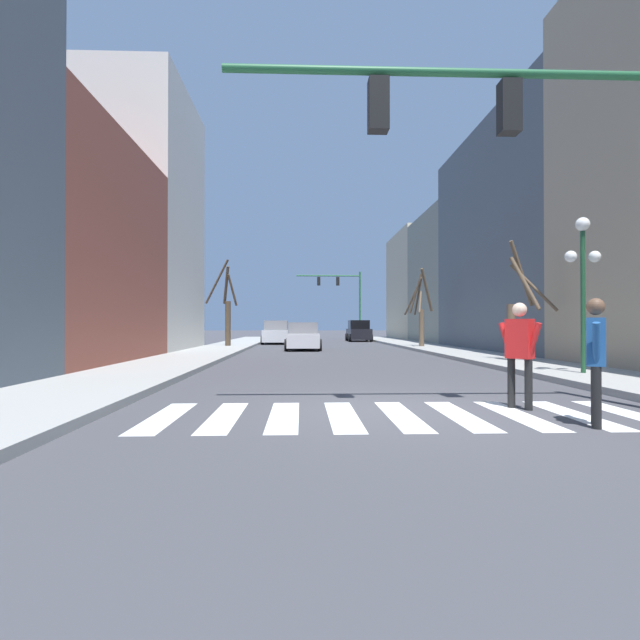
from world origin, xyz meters
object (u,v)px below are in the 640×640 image
at_px(traffic_signal_near, 530,146).
at_px(street_tree_left_far, 227,310).
at_px(traffic_signal_far, 342,291).
at_px(car_parked_right_far, 359,332).
at_px(car_driving_away_lane, 303,337).
at_px(pedestrian_on_right_sidewalk, 520,346).
at_px(street_lamp_right_corner, 583,262).
at_px(street_tree_right_mid, 517,310).
at_px(street_tree_left_near, 421,311).
at_px(car_parked_right_near, 276,333).
at_px(pedestrian_crossing_street, 596,351).

xyz_separation_m(traffic_signal_near, street_tree_left_far, (-8.19, 22.44, -1.96)).
xyz_separation_m(traffic_signal_far, car_parked_right_far, (0.87, -6.47, -3.98)).
distance_m(car_driving_away_lane, street_tree_left_far, 5.44).
distance_m(car_parked_right_far, pedestrian_on_right_sidewalk, 34.55).
distance_m(traffic_signal_near, street_lamp_right_corner, 6.20).
bearing_deg(street_tree_right_mid, street_tree_left_near, 92.63).
bearing_deg(street_tree_right_mid, car_parked_right_far, 96.15).
distance_m(street_lamp_right_corner, street_tree_right_mid, 4.82).
relative_size(street_lamp_right_corner, car_parked_right_far, 0.90).
relative_size(street_tree_left_near, street_tree_right_mid, 1.08).
bearing_deg(street_tree_left_far, car_parked_right_far, 52.66).
xyz_separation_m(car_parked_right_far, street_tree_right_mid, (2.72, -25.27, 1.10)).
height_order(traffic_signal_far, pedestrian_on_right_sidewalk, traffic_signal_far).
bearing_deg(street_tree_left_far, street_lamp_right_corner, -56.04).
bearing_deg(traffic_signal_near, street_tree_right_mid, 67.37).
bearing_deg(car_parked_right_near, street_tree_right_mid, -154.28).
xyz_separation_m(traffic_signal_near, street_lamp_right_corner, (3.66, 4.85, -1.24)).
height_order(traffic_signal_near, pedestrian_crossing_street, traffic_signal_near).
bearing_deg(traffic_signal_far, street_lamp_right_corner, -84.85).
bearing_deg(traffic_signal_far, traffic_signal_near, -90.52).
relative_size(car_parked_right_near, pedestrian_on_right_sidewalk, 2.71).
distance_m(traffic_signal_near, car_parked_right_near, 29.97).
bearing_deg(car_driving_away_lane, street_tree_right_mid, 35.81).
relative_size(car_parked_right_far, pedestrian_on_right_sidewalk, 2.56).
relative_size(pedestrian_crossing_street, street_tree_left_near, 0.38).
bearing_deg(pedestrian_on_right_sidewalk, street_tree_left_near, 133.57).
bearing_deg(street_tree_left_far, pedestrian_on_right_sidewalk, -69.84).
bearing_deg(car_parked_right_far, car_parked_right_near, 129.33).
bearing_deg(pedestrian_crossing_street, street_tree_right_mid, -169.05).
height_order(pedestrian_on_right_sidewalk, street_tree_right_mid, street_tree_right_mid).
xyz_separation_m(traffic_signal_far, street_tree_left_far, (-8.56, -18.84, -2.49)).
distance_m(traffic_signal_near, street_tree_left_far, 23.96).
relative_size(traffic_signal_far, street_tree_left_near, 1.44).
relative_size(traffic_signal_far, car_parked_right_near, 1.40).
xyz_separation_m(street_lamp_right_corner, pedestrian_on_right_sidewalk, (-3.72, -4.56, -1.99)).
distance_m(street_lamp_right_corner, street_tree_left_near, 16.64).
bearing_deg(pedestrian_on_right_sidewalk, traffic_signal_far, 142.30).
bearing_deg(pedestrian_crossing_street, street_tree_left_near, -158.10).
height_order(traffic_signal_near, traffic_signal_far, traffic_signal_far).
height_order(pedestrian_on_right_sidewalk, street_tree_left_near, street_tree_left_near).
xyz_separation_m(car_driving_away_lane, street_tree_right_mid, (7.56, -10.47, 1.21)).
height_order(street_lamp_right_corner, street_tree_left_far, street_tree_left_far).
relative_size(traffic_signal_near, pedestrian_crossing_street, 4.06).
bearing_deg(traffic_signal_near, street_lamp_right_corner, 52.96).
bearing_deg(street_tree_right_mid, car_driving_away_lane, 125.81).
relative_size(car_parked_right_near, street_tree_left_far, 0.91).
distance_m(pedestrian_crossing_street, pedestrian_on_right_sidewalk, 1.52).
bearing_deg(street_tree_left_near, pedestrian_crossing_street, -97.72).
height_order(car_parked_right_far, car_parked_right_near, car_parked_right_far).
xyz_separation_m(pedestrian_crossing_street, street_tree_right_mid, (3.62, 10.71, 0.89)).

